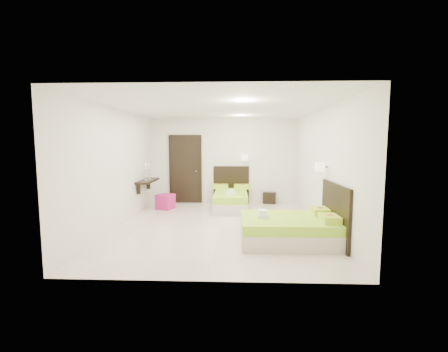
{
  "coord_description": "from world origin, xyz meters",
  "views": [
    {
      "loc": [
        0.36,
        -6.57,
        1.82
      ],
      "look_at": [
        0.1,
        0.3,
        1.1
      ],
      "focal_mm": 24.0,
      "sensor_mm": 36.0,
      "label": 1
    }
  ],
  "objects_px": {
    "bed_double": "(292,228)",
    "ottoman": "(165,202)",
    "nightstand": "(270,198)",
    "bed_single": "(231,198)"
  },
  "relations": [
    {
      "from": "bed_double",
      "to": "nightstand",
      "type": "xyz_separation_m",
      "value": [
        -0.01,
        3.73,
        -0.09
      ]
    },
    {
      "from": "bed_single",
      "to": "ottoman",
      "type": "relative_size",
      "value": 4.39
    },
    {
      "from": "bed_single",
      "to": "nightstand",
      "type": "xyz_separation_m",
      "value": [
        1.2,
        0.79,
        -0.11
      ]
    },
    {
      "from": "bed_single",
      "to": "bed_double",
      "type": "relative_size",
      "value": 1.04
    },
    {
      "from": "bed_single",
      "to": "ottoman",
      "type": "height_order",
      "value": "bed_single"
    },
    {
      "from": "bed_double",
      "to": "ottoman",
      "type": "height_order",
      "value": "bed_double"
    },
    {
      "from": "bed_single",
      "to": "ottoman",
      "type": "bearing_deg",
      "value": -174.39
    },
    {
      "from": "bed_single",
      "to": "bed_double",
      "type": "xyz_separation_m",
      "value": [
        1.21,
        -2.94,
        -0.02
      ]
    },
    {
      "from": "bed_single",
      "to": "nightstand",
      "type": "relative_size",
      "value": 4.69
    },
    {
      "from": "nightstand",
      "to": "ottoman",
      "type": "xyz_separation_m",
      "value": [
        -3.06,
        -0.97,
        0.04
      ]
    }
  ]
}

